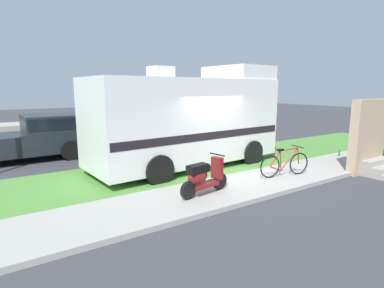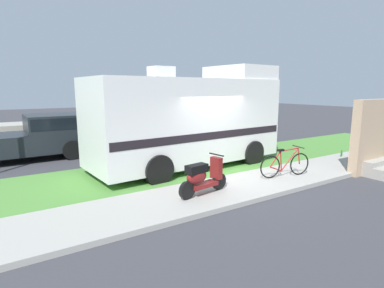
# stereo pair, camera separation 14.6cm
# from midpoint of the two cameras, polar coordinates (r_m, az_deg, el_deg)

# --- Properties ---
(ground_plane) EXTENTS (80.00, 80.00, 0.00)m
(ground_plane) POSITION_cam_midpoint_polar(r_m,az_deg,el_deg) (9.73, 5.14, -6.10)
(ground_plane) COLOR #38383D
(sidewalk) EXTENTS (24.00, 2.00, 0.12)m
(sidewalk) POSITION_cam_midpoint_polar(r_m,az_deg,el_deg) (8.86, 10.05, -7.48)
(sidewalk) COLOR #9E9B93
(sidewalk) RESTS_ON ground
(grass_strip) EXTENTS (24.00, 3.40, 0.08)m
(grass_strip) POSITION_cam_midpoint_polar(r_m,az_deg,el_deg) (10.89, 0.18, -4.08)
(grass_strip) COLOR #4C8438
(grass_strip) RESTS_ON ground
(motorhome_rv) EXTENTS (6.84, 2.87, 3.56)m
(motorhome_rv) POSITION_cam_midpoint_polar(r_m,az_deg,el_deg) (10.60, -0.95, 4.63)
(motorhome_rv) COLOR silver
(motorhome_rv) RESTS_ON ground
(scooter) EXTENTS (1.54, 0.55, 0.97)m
(scooter) POSITION_cam_midpoint_polar(r_m,az_deg,el_deg) (7.66, 1.54, -6.09)
(scooter) COLOR black
(scooter) RESTS_ON ground
(bicycle) EXTENTS (1.71, 0.55, 0.89)m
(bicycle) POSITION_cam_midpoint_polar(r_m,az_deg,el_deg) (9.66, 16.41, -3.54)
(bicycle) COLOR black
(bicycle) RESTS_ON ground
(pickup_truck_near) EXTENTS (5.63, 2.25, 1.72)m
(pickup_truck_near) POSITION_cam_midpoint_polar(r_m,az_deg,el_deg) (13.48, -27.72, 1.36)
(pickup_truck_near) COLOR #1E2328
(pickup_truck_near) RESTS_ON ground
(porch_steps) EXTENTS (2.00, 1.26, 2.40)m
(porch_steps) POSITION_cam_midpoint_polar(r_m,az_deg,el_deg) (11.60, 30.22, 0.09)
(porch_steps) COLOR #9E998E
(porch_steps) RESTS_ON ground
(bottle_green) EXTENTS (0.06, 0.06, 0.25)m
(bottle_green) POSITION_cam_midpoint_polar(r_m,az_deg,el_deg) (13.34, 25.37, -1.59)
(bottle_green) COLOR #19722D
(bottle_green) RESTS_ON ground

